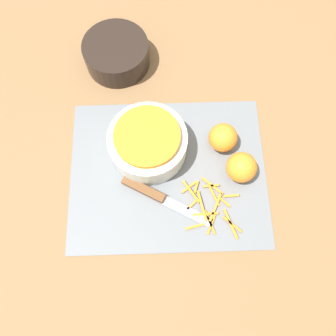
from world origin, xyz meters
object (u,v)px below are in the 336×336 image
knife (152,193)px  orange_left (223,138)px  orange_right (241,167)px  bowl_speckled (148,143)px  bowl_dark (117,54)px

knife → orange_left: 0.22m
orange_left → orange_right: orange_right is taller
bowl_speckled → knife: size_ratio=0.87×
bowl_dark → orange_right: bearing=-48.1°
bowl_speckled → bowl_dark: 0.28m
orange_right → bowl_dark: bearing=131.9°
bowl_speckled → orange_left: size_ratio=2.66×
bowl_speckled → orange_left: bearing=3.6°
bowl_speckled → orange_right: bowl_speckled is taller
knife → orange_left: bearing=64.3°
orange_left → orange_right: size_ratio=0.97×
bowl_speckled → orange_right: 0.22m
bowl_dark → orange_right: orange_right is taller
bowl_speckled → bowl_dark: (-0.08, 0.26, -0.01)m
bowl_speckled → bowl_dark: bearing=107.0°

